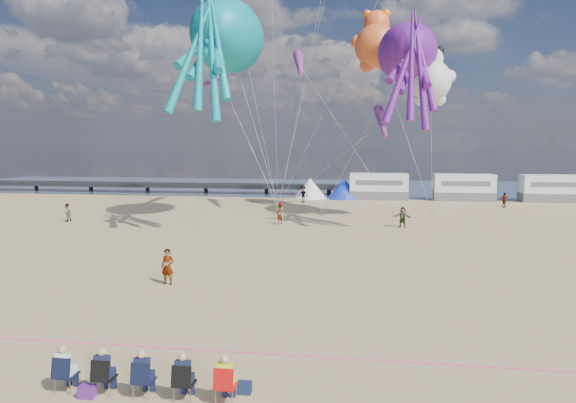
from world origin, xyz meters
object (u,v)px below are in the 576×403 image
object	(u,v)px
cooler_purple	(87,392)
windsock_mid	(300,64)
beachgoer_2	(303,194)
sandbag_a	(281,213)
kite_octopus_teal	(228,36)
spectator_row	(144,372)
motorhome_2	(552,188)
beachgoer_4	(402,217)
kite_teddy_orange	(376,46)
windsock_right	(382,122)
beachgoer_6	(280,211)
standing_person	(168,267)
sandbag_b	(323,210)
windsock_left	(219,76)
beachgoer_5	(280,215)
tent_white	(310,188)
sandbag_c	(432,214)
cooler_navy	(244,388)
beachgoer_3	(504,200)
kite_octopus_purple	(407,52)
sandbag_d	(392,208)
motorhome_1	(463,187)
beachgoer_1	(67,213)
kite_panda	(431,81)
tent_blue	(344,188)
sandbag_e	(278,208)
motorhome_0	(379,186)

from	to	relation	value
cooler_purple	windsock_mid	size ratio (longest dim) A/B	0.06
beachgoer_2	sandbag_a	distance (m)	9.50
kite_octopus_teal	spectator_row	bearing A→B (deg)	-81.27
motorhome_2	beachgoer_4	bearing A→B (deg)	-131.87
kite_teddy_orange	windsock_right	size ratio (longest dim) A/B	1.28
beachgoer_4	beachgoer_6	bearing A→B (deg)	-176.82
kite_teddy_orange	windsock_right	bearing A→B (deg)	-99.15
standing_person	sandbag_b	size ratio (longest dim) A/B	3.38
motorhome_2	windsock_left	world-z (taller)	windsock_left
sandbag_a	windsock_mid	bearing A→B (deg)	35.34
beachgoer_4	beachgoer_5	size ratio (longest dim) A/B	1.04
tent_white	kite_octopus_teal	distance (m)	24.16
sandbag_c	kite_teddy_orange	world-z (taller)	kite_teddy_orange
motorhome_2	standing_person	world-z (taller)	motorhome_2
cooler_navy	beachgoer_3	size ratio (longest dim) A/B	0.25
sandbag_b	kite_octopus_purple	world-z (taller)	kite_octopus_purple
beachgoer_4	windsock_left	xyz separation A→B (m)	(-17.01, 8.79, 12.13)
motorhome_2	kite_teddy_orange	bearing A→B (deg)	-148.37
beachgoer_5	tent_white	bearing A→B (deg)	-146.23
sandbag_b	sandbag_d	bearing A→B (deg)	18.36
motorhome_2	kite_teddy_orange	size ratio (longest dim) A/B	1.00
sandbag_d	kite_octopus_teal	xyz separation A→B (m)	(-13.77, -10.40, 14.88)
motorhome_1	beachgoer_1	bearing A→B (deg)	-149.82
windsock_left	windsock_right	size ratio (longest dim) A/B	1.26
kite_octopus_teal	kite_octopus_purple	xyz separation A→B (m)	(14.23, 2.39, -1.19)
windsock_left	windsock_mid	world-z (taller)	windsock_mid
beachgoer_5	kite_panda	world-z (taller)	kite_panda
beachgoer_6	sandbag_c	world-z (taller)	beachgoer_6
beachgoer_1	beachgoer_4	world-z (taller)	beachgoer_4
tent_blue	beachgoer_1	bearing A→B (deg)	-136.98
motorhome_2	spectator_row	world-z (taller)	motorhome_2
standing_person	motorhome_2	bearing A→B (deg)	54.02
beachgoer_1	sandbag_e	distance (m)	19.18
sandbag_e	windsock_right	bearing A→B (deg)	-26.94
beachgoer_2	beachgoer_1	bearing A→B (deg)	-116.28
beachgoer_5	cooler_navy	bearing A→B (deg)	42.38
sandbag_a	kite_teddy_orange	world-z (taller)	kite_teddy_orange
sandbag_b	beachgoer_4	bearing A→B (deg)	-51.99
motorhome_0	motorhome_1	bearing A→B (deg)	0.00
beachgoer_5	beachgoer_4	bearing A→B (deg)	124.21
sandbag_e	kite_panda	size ratio (longest dim) A/B	0.09
cooler_purple	beachgoer_5	world-z (taller)	beachgoer_5
sandbag_d	windsock_mid	distance (m)	16.61
tent_blue	kite_teddy_orange	size ratio (longest dim) A/B	0.61
cooler_navy	beachgoer_5	size ratio (longest dim) A/B	0.25
kite_octopus_purple	windsock_mid	size ratio (longest dim) A/B	1.81
cooler_navy	beachgoer_6	bearing A→B (deg)	97.27
kite_teddy_orange	tent_white	bearing A→B (deg)	102.50
standing_person	kite_teddy_orange	distance (m)	31.00
motorhome_1	beachgoer_3	bearing A→B (deg)	-63.04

